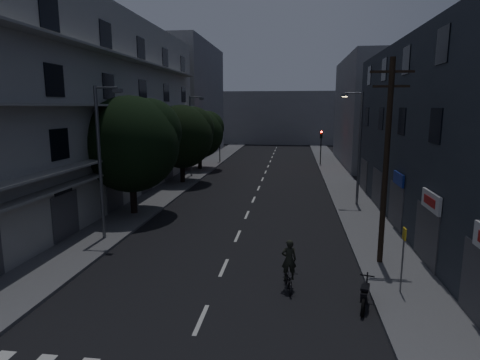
% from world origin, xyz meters
% --- Properties ---
extents(ground, '(160.00, 160.00, 0.00)m').
position_xyz_m(ground, '(0.00, 25.00, 0.00)').
color(ground, black).
rests_on(ground, ground).
extents(sidewalk_left, '(3.00, 90.00, 0.15)m').
position_xyz_m(sidewalk_left, '(-7.50, 25.00, 0.07)').
color(sidewalk_left, '#565659').
rests_on(sidewalk_left, ground).
extents(sidewalk_right, '(3.00, 90.00, 0.15)m').
position_xyz_m(sidewalk_right, '(7.50, 25.00, 0.07)').
color(sidewalk_right, '#565659').
rests_on(sidewalk_right, ground).
extents(lane_markings, '(0.15, 60.50, 0.01)m').
position_xyz_m(lane_markings, '(0.00, 31.25, 0.01)').
color(lane_markings, beige).
rests_on(lane_markings, ground).
extents(building_left, '(7.00, 36.00, 14.00)m').
position_xyz_m(building_left, '(-11.98, 18.00, 6.99)').
color(building_left, '#9E9D99').
rests_on(building_left, ground).
extents(building_right, '(6.19, 28.00, 11.00)m').
position_xyz_m(building_right, '(11.99, 14.00, 5.50)').
color(building_right, '#272D36').
rests_on(building_right, ground).
extents(building_far_left, '(6.00, 20.00, 16.00)m').
position_xyz_m(building_far_left, '(-12.00, 48.00, 8.00)').
color(building_far_left, slate).
rests_on(building_far_left, ground).
extents(building_far_right, '(6.00, 20.00, 13.00)m').
position_xyz_m(building_far_right, '(12.00, 42.00, 6.50)').
color(building_far_right, slate).
rests_on(building_far_right, ground).
extents(building_far_end, '(24.00, 8.00, 10.00)m').
position_xyz_m(building_far_end, '(0.00, 70.00, 5.00)').
color(building_far_end, slate).
rests_on(building_far_end, ground).
extents(tree_near, '(6.23, 6.23, 7.68)m').
position_xyz_m(tree_near, '(-7.39, 14.58, 4.96)').
color(tree_near, black).
rests_on(tree_near, sidewalk_left).
extents(tree_mid, '(5.81, 5.81, 7.15)m').
position_xyz_m(tree_mid, '(-7.21, 25.86, 4.62)').
color(tree_mid, black).
rests_on(tree_mid, sidewalk_left).
extents(tree_far, '(5.38, 5.38, 6.65)m').
position_xyz_m(tree_far, '(-7.49, 34.11, 4.32)').
color(tree_far, black).
rests_on(tree_far, sidewalk_left).
extents(traffic_signal_far_right, '(0.28, 0.37, 4.10)m').
position_xyz_m(traffic_signal_far_right, '(6.31, 39.47, 3.10)').
color(traffic_signal_far_right, black).
rests_on(traffic_signal_far_right, sidewalk_right).
extents(traffic_signal_far_left, '(0.28, 0.37, 4.10)m').
position_xyz_m(traffic_signal_far_left, '(-6.32, 39.91, 3.10)').
color(traffic_signal_far_left, black).
rests_on(traffic_signal_far_left, sidewalk_left).
extents(street_lamp_left_near, '(1.51, 0.25, 8.00)m').
position_xyz_m(street_lamp_left_near, '(-6.91, 9.33, 4.60)').
color(street_lamp_left_near, '#57595F').
rests_on(street_lamp_left_near, sidewalk_left).
extents(street_lamp_right, '(1.51, 0.25, 8.00)m').
position_xyz_m(street_lamp_right, '(7.51, 18.97, 4.60)').
color(street_lamp_right, '#5A5B62').
rests_on(street_lamp_right, sidewalk_right).
extents(street_lamp_left_far, '(1.51, 0.25, 8.00)m').
position_xyz_m(street_lamp_left_far, '(-7.22, 29.34, 4.60)').
color(street_lamp_left_far, '#595A60').
rests_on(street_lamp_left_far, sidewalk_left).
extents(utility_pole, '(1.80, 0.24, 9.00)m').
position_xyz_m(utility_pole, '(6.99, 7.79, 4.87)').
color(utility_pole, black).
rests_on(utility_pole, sidewalk_right).
extents(bus_stop_sign, '(0.06, 0.35, 2.52)m').
position_xyz_m(bus_stop_sign, '(7.13, 4.73, 1.89)').
color(bus_stop_sign, '#595B60').
rests_on(bus_stop_sign, sidewalk_right).
extents(motorcycle, '(0.69, 1.75, 1.14)m').
position_xyz_m(motorcycle, '(5.62, 3.56, 0.45)').
color(motorcycle, black).
rests_on(motorcycle, ground).
extents(cyclist, '(0.83, 1.69, 2.05)m').
position_xyz_m(cyclist, '(2.90, 4.70, 0.69)').
color(cyclist, black).
rests_on(cyclist, ground).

